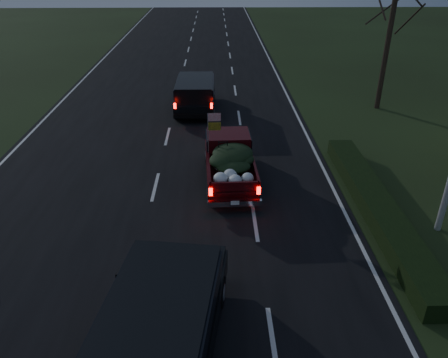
{
  "coord_description": "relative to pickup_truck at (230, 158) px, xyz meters",
  "views": [
    {
      "loc": [
        2.32,
        -9.58,
        8.13
      ],
      "look_at": [
        2.59,
        3.17,
        1.3
      ],
      "focal_mm": 35.0,
      "sensor_mm": 36.0,
      "label": 1
    }
  ],
  "objects": [
    {
      "name": "bare_tree_far",
      "position": [
        8.64,
        8.43,
        4.31
      ],
      "size": [
        3.6,
        3.6,
        7.0
      ],
      "color": "black",
      "rests_on": "ground"
    },
    {
      "name": "road_asphalt",
      "position": [
        -2.86,
        -5.57,
        -0.91
      ],
      "size": [
        14.0,
        120.0,
        0.02
      ],
      "primitive_type": "cube",
      "color": "black",
      "rests_on": "ground"
    },
    {
      "name": "lead_suv",
      "position": [
        -1.62,
        8.25,
        0.15
      ],
      "size": [
        2.1,
        4.94,
        1.41
      ],
      "rotation": [
        0.0,
        0.0,
        -0.01
      ],
      "color": "black",
      "rests_on": "ground"
    },
    {
      "name": "pickup_truck",
      "position": [
        0.0,
        0.0,
        0.0
      ],
      "size": [
        1.97,
        4.74,
        2.45
      ],
      "rotation": [
        0.0,
        0.0,
        0.04
      ],
      "color": "#3D080C",
      "rests_on": "ground"
    },
    {
      "name": "hedge_row",
      "position": [
        4.94,
        -2.57,
        -0.62
      ],
      "size": [
        1.0,
        10.0,
        0.6
      ],
      "primitive_type": "cube",
      "color": "black",
      "rests_on": "ground"
    },
    {
      "name": "rear_suv",
      "position": [
        -1.72,
        -8.48,
        0.23
      ],
      "size": [
        2.92,
        5.55,
        1.52
      ],
      "rotation": [
        0.0,
        0.0,
        -0.14
      ],
      "color": "black",
      "rests_on": "ground"
    },
    {
      "name": "ground",
      "position": [
        -2.86,
        -5.57,
        -0.92
      ],
      "size": [
        120.0,
        120.0,
        0.0
      ],
      "primitive_type": "plane",
      "color": "black",
      "rests_on": "ground"
    }
  ]
}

